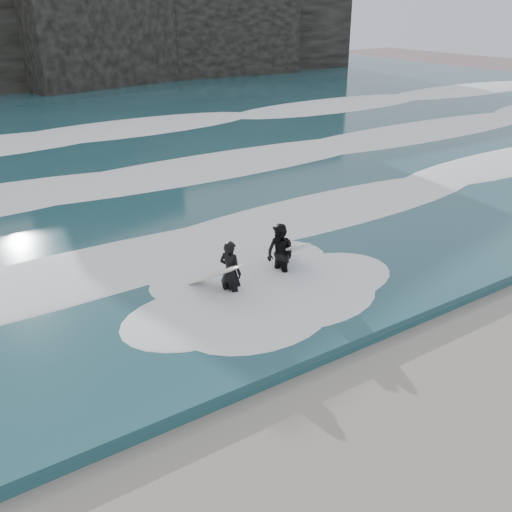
% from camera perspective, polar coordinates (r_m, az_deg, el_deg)
% --- Properties ---
extents(ground, '(120.00, 120.00, 0.00)m').
position_cam_1_polar(ground, '(10.54, 20.94, -16.80)').
color(ground, '#735A59').
rests_on(ground, ground).
extents(sea, '(90.00, 52.00, 0.30)m').
position_cam_1_polar(sea, '(34.44, -21.91, 11.73)').
color(sea, '#1C4853').
rests_on(sea, ground).
extents(foam_near, '(60.00, 3.20, 0.20)m').
position_cam_1_polar(foam_near, '(16.13, -5.05, 1.40)').
color(foam_near, white).
rests_on(foam_near, sea).
extents(foam_mid, '(60.00, 4.00, 0.24)m').
position_cam_1_polar(foam_mid, '(22.18, -14.01, 7.26)').
color(foam_mid, white).
rests_on(foam_mid, sea).
extents(foam_far, '(60.00, 4.80, 0.30)m').
position_cam_1_polar(foam_far, '(30.56, -20.19, 11.15)').
color(foam_far, white).
rests_on(foam_far, sea).
extents(surfer_left, '(1.20, 2.14, 1.59)m').
position_cam_1_polar(surfer_left, '(13.35, -3.09, -1.71)').
color(surfer_left, black).
rests_on(surfer_left, ground).
extents(surfer_right, '(1.35, 2.03, 1.62)m').
position_cam_1_polar(surfer_right, '(14.30, 2.63, 0.19)').
color(surfer_right, black).
rests_on(surfer_right, ground).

